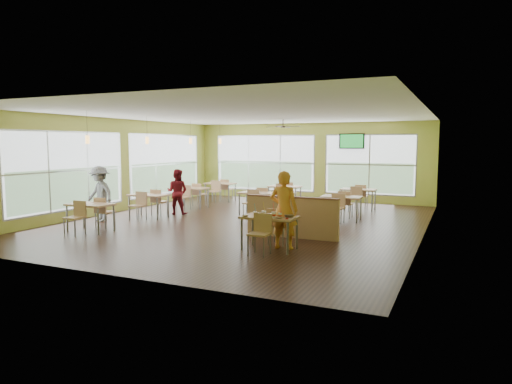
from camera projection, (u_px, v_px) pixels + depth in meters
room at (246, 169)px, 13.49m from camera, size 12.00×12.04×3.20m
window_bays at (219, 167)px, 17.38m from camera, size 9.24×10.24×2.38m
main_table at (269, 222)px, 10.05m from camera, size 1.22×1.52×0.87m
half_wall_divider at (292, 217)px, 11.38m from camera, size 2.40×0.14×1.04m
dining_tables at (240, 194)px, 15.57m from camera, size 6.92×8.72×0.87m
pendant_lights at (169, 140)px, 15.33m from camera, size 0.11×7.31×0.86m
ceiling_fan at (283, 127)px, 16.07m from camera, size 1.25×1.25×0.29m
tv_backwall at (352, 141)px, 18.00m from camera, size 1.00×0.07×0.60m
man_plaid at (284, 210)px, 10.12m from camera, size 0.67×0.47×1.75m
patron_maroon at (177, 192)px, 15.14m from camera, size 0.83×0.70×1.51m
patron_grey at (100, 194)px, 13.78m from camera, size 1.19×0.83×1.68m
cup_blue at (255, 214)px, 9.96m from camera, size 0.09×0.09×0.31m
cup_yellow at (264, 214)px, 9.88m from camera, size 0.10×0.10×0.37m
cup_red_near at (274, 215)px, 9.77m from camera, size 0.10×0.10×0.36m
cup_red_far at (280, 215)px, 9.77m from camera, size 0.09×0.09×0.31m
food_basket at (289, 216)px, 9.94m from camera, size 0.21×0.21×0.05m
ketchup_cup at (287, 219)px, 9.64m from camera, size 0.07×0.07×0.03m
wrapper_left at (245, 216)px, 10.00m from camera, size 0.17×0.15×0.04m
wrapper_mid at (270, 214)px, 10.13m from camera, size 0.25×0.24×0.05m
wrapper_right at (279, 218)px, 9.73m from camera, size 0.19×0.19×0.04m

